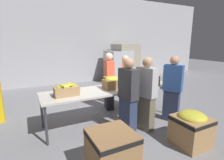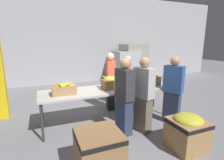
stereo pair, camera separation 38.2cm
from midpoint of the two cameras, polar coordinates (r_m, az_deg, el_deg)
The scene contains 15 objects.
ground_plane at distance 4.41m, azimuth -2.76°, elevation -13.09°, with size 30.00×30.00×0.00m, color gray.
wall_back at distance 8.24m, azimuth -16.14°, elevation 12.69°, with size 16.00×0.08×4.00m.
sorting_table at distance 4.14m, azimuth -2.87°, elevation -3.44°, with size 3.20×0.88×0.82m.
banana_box_0 at distance 3.73m, azimuth -17.49°, elevation -3.05°, with size 0.49×0.33×0.27m.
banana_box_1 at distance 4.07m, azimuth -2.75°, elevation -0.82°, with size 0.38×0.33×0.30m.
banana_box_2 at distance 4.55m, azimuth 10.33°, elevation 0.37°, with size 0.39×0.26×0.30m.
volunteer_0 at distance 4.90m, azimuth -3.21°, elevation -0.58°, with size 0.30×0.47×1.60m.
volunteer_1 at distance 3.76m, azimuth 8.24°, elevation -4.83°, with size 0.32×0.47×1.60m.
volunteer_2 at distance 3.59m, azimuth 2.24°, elevation -5.62°, with size 0.27×0.45×1.59m.
volunteer_3 at distance 4.34m, azimuth 16.75°, elevation -2.96°, with size 0.39×0.47×1.58m.
volunteer_4 at distance 5.11m, azimuth 2.17°, elevation -0.53°, with size 0.38×0.45×1.52m.
donation_bin_0 at distance 2.69m, azimuth -4.44°, elevation -22.54°, with size 0.63×0.63×0.67m.
donation_bin_1 at distance 3.57m, azimuth 21.62°, elevation -14.23°, with size 0.59×0.59×0.67m.
pallet_stack_0 at distance 8.48m, azimuth 3.09°, elevation 5.52°, with size 1.15×1.15×1.78m.
pallet_stack_1 at distance 8.22m, azimuth 0.71°, elevation 4.28°, with size 1.14×1.14×1.48m.
Camera 1 is at (-1.80, -3.55, 1.90)m, focal length 28.00 mm.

